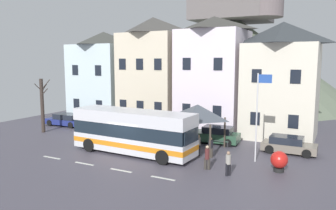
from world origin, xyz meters
TOP-DOWN VIEW (x-y plane):
  - ground_plane at (0.00, -0.00)m, footprint 40.00×60.00m
  - townhouse_00 at (-11.10, 12.04)m, footprint 6.41×6.15m
  - townhouse_01 at (-4.29, 11.67)m, footprint 6.19×5.41m
  - townhouse_02 at (2.31, 11.96)m, footprint 6.01×5.98m
  - townhouse_03 at (8.71, 11.92)m, footprint 6.10×5.91m
  - hilltop_castle at (-2.79, 34.84)m, footprint 38.79×38.79m
  - transit_bus at (0.08, 1.09)m, footprint 9.64×2.92m
  - bus_shelter at (3.85, 4.35)m, footprint 3.60×3.60m
  - parked_car_00 at (-12.08, 6.73)m, footprint 4.43×2.09m
  - parked_car_01 at (10.25, 6.61)m, footprint 3.88×1.85m
  - parked_car_02 at (4.46, 6.98)m, footprint 3.95×1.96m
  - parked_car_03 at (-4.43, 6.80)m, footprint 4.38×2.30m
  - pedestrian_00 at (5.50, 2.81)m, footprint 0.38×0.35m
  - pedestrian_01 at (7.75, -0.26)m, footprint 0.32×0.32m
  - pedestrian_02 at (4.53, 2.89)m, footprint 0.32×0.31m
  - pedestrian_03 at (6.22, 0.25)m, footprint 0.39×0.29m
  - public_bench at (5.12, 6.25)m, footprint 1.42×0.48m
  - flagpole at (8.64, 3.32)m, footprint 0.95×0.10m
  - harbour_buoy at (10.34, 1.89)m, footprint 1.06×1.06m
  - bare_tree_00 at (-11.67, 3.28)m, footprint 0.87×1.42m

SIDE VIEW (x-z plane):
  - ground_plane at x=0.00m, z-range -0.06..0.00m
  - public_bench at x=5.12m, z-range 0.03..0.90m
  - parked_car_01 at x=10.25m, z-range -0.01..1.25m
  - parked_car_00 at x=-12.08m, z-range -0.01..1.27m
  - parked_car_03 at x=-4.43m, z-range -0.01..1.32m
  - parked_car_02 at x=4.46m, z-range -0.02..1.40m
  - harbour_buoy at x=10.34m, z-range 0.07..1.38m
  - pedestrian_03 at x=6.22m, z-range 0.00..1.56m
  - pedestrian_00 at x=5.50m, z-range 0.05..1.51m
  - pedestrian_01 at x=7.75m, z-range 0.07..1.57m
  - pedestrian_02 at x=4.53m, z-range 0.08..1.62m
  - transit_bus at x=0.08m, z-range 0.01..3.24m
  - bare_tree_00 at x=-11.67m, z-range 0.07..5.21m
  - bus_shelter at x=3.85m, z-range 1.18..4.71m
  - flagpole at x=8.64m, z-range 0.53..6.56m
  - townhouse_00 at x=-11.10m, z-range 0.00..10.11m
  - townhouse_03 at x=8.71m, z-range 0.00..10.21m
  - townhouse_02 at x=2.31m, z-range 0.00..11.05m
  - townhouse_01 at x=-4.29m, z-range 0.00..11.32m
  - hilltop_castle at x=-2.79m, z-range -3.81..18.93m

